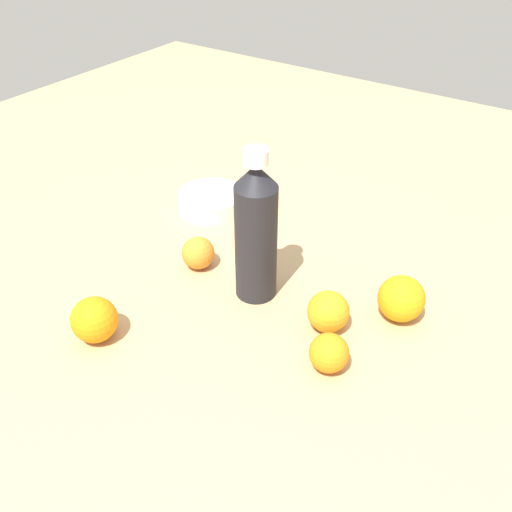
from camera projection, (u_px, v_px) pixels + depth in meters
name	position (u px, v px, depth m)	size (l,w,h in m)	color
ground_plane	(242.00, 301.00, 1.01)	(2.40, 2.40, 0.00)	tan
water_bottle	(256.00, 231.00, 0.95)	(0.07, 0.07, 0.28)	black
orange_0	(328.00, 311.00, 0.93)	(0.07, 0.07, 0.07)	orange
orange_1	(401.00, 299.00, 0.95)	(0.08, 0.08, 0.08)	orange
orange_2	(198.00, 253.00, 1.08)	(0.06, 0.06, 0.06)	orange
orange_3	(94.00, 320.00, 0.91)	(0.08, 0.08, 0.08)	orange
orange_4	(329.00, 353.00, 0.86)	(0.06, 0.06, 0.06)	orange
ceramic_bowl	(211.00, 201.00, 1.26)	(0.15, 0.15, 0.04)	white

